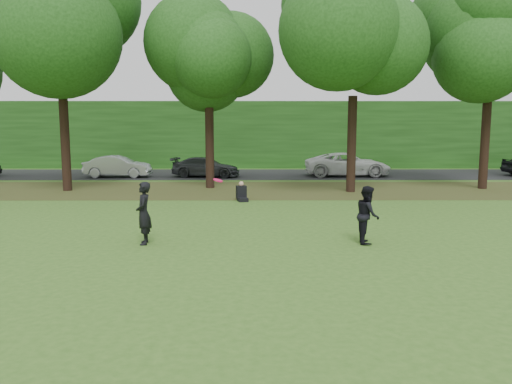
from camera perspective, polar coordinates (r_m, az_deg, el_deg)
ground at (r=12.28m, az=3.15°, el=-7.66°), size 120.00×120.00×0.00m
leaf_litter at (r=25.04m, az=1.41°, el=0.24°), size 60.00×7.00×0.01m
street at (r=32.99m, az=1.02°, el=2.05°), size 70.00×7.00×0.02m
far_hedge at (r=38.84m, az=0.84°, el=6.58°), size 70.00×3.00×5.00m
player_left at (r=13.93m, az=-12.71°, el=-2.39°), size 0.51×0.68×1.72m
player_right at (r=14.05m, az=12.63°, el=-2.54°), size 0.68×0.83×1.60m
parked_cars at (r=31.54m, az=2.68°, el=3.07°), size 40.48×2.88×1.49m
frisbee at (r=13.79m, az=-4.36°, el=1.34°), size 0.37×0.38×0.12m
seated_person at (r=21.50m, az=-1.65°, el=-0.17°), size 0.57×0.80×0.83m
tree_line at (r=25.19m, az=0.66°, el=18.20°), size 55.30×7.90×12.31m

